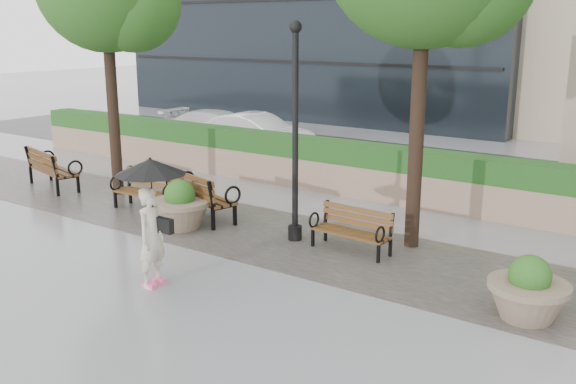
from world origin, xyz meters
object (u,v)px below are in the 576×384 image
Objects in this scene: lamppost at (295,147)px; pedestrian at (152,210)px; planter_right at (528,295)px; car_right at (257,134)px; bench_3 at (351,239)px; planter_left at (180,209)px; bench_0 at (53,177)px; car_left at (220,129)px; bench_1 at (148,199)px; bench_2 at (200,205)px.

pedestrian is (-0.59, -3.27, -0.60)m from lamppost.
car_right reaches higher than planter_right.
lamppost is at bearing 167.87° from planter_right.
planter_right is 0.27× the size of lamppost.
bench_3 is 1.25× the size of planter_left.
planter_left is at bearing -172.91° from bench_0.
lamppost is at bearing 17.00° from planter_left.
car_left is (-5.78, 7.95, 0.23)m from planter_left.
bench_3 is 0.39× the size of car_right.
car_left is 2.08× the size of pedestrian.
pedestrian is at bearing -100.21° from lamppost.
car_right is at bearing 144.59° from planter_right.
bench_1 is 5.31m from bench_3.
car_right is at bearing 104.84° from bench_1.
lamppost is (4.04, 0.21, 1.63)m from bench_1.
planter_left is 0.31× the size of car_right.
pedestrian reaches higher than bench_3.
car_left reaches higher than planter_left.
pedestrian is (1.87, -2.52, 0.88)m from planter_left.
bench_2 reaches higher than bench_1.
bench_1 is 0.84× the size of bench_2.
lamppost is 9.46m from car_right.
planter_left is 0.30× the size of lamppost.
planter_left is 1.08× the size of planter_right.
bench_2 is 0.52× the size of car_right.
planter_right reaches higher than bench_1.
car_right reaches higher than bench_1.
bench_1 reaches higher than bench_3.
planter_left is 7.32m from planter_right.
car_right is (-2.30, 7.12, 0.40)m from bench_1.
planter_right is at bearing -170.41° from bench_0.
lamppost reaches higher than bench_1.
bench_2 is at bearing -148.30° from car_left.
pedestrian is (3.45, -3.06, 1.03)m from bench_1.
planter_right is 13.74m from car_right.
planter_left reaches higher than bench_0.
lamppost is 2.02× the size of pedestrian.
planter_left is at bearing -163.00° from lamppost.
planter_left is (0.16, -0.79, 0.10)m from bench_2.
planter_right is at bearing -8.43° from bench_1.
car_right is 11.71m from pedestrian.
car_right reaches higher than bench_3.
bench_3 is at bearing 12.06° from planter_left.
lamppost is at bearing -137.58° from car_left.
bench_3 is 3.75m from planter_right.
planter_right is at bearing -128.61° from car_left.
bench_3 is 1.35× the size of planter_right.
pedestrian is at bearing 137.18° from bench_2.
bench_3 is at bearing 2.02° from lamppost.
bench_3 is (5.31, 0.25, -0.03)m from bench_1.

